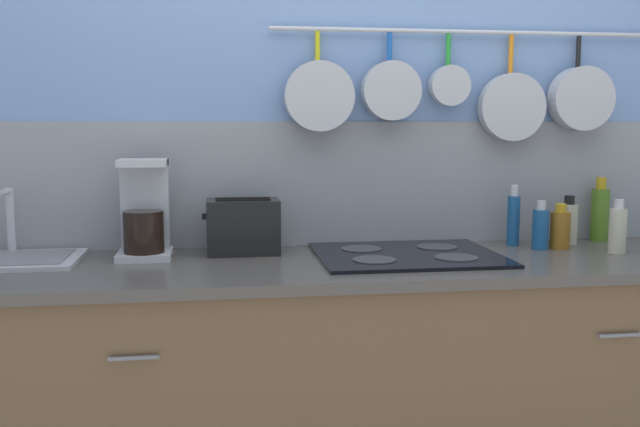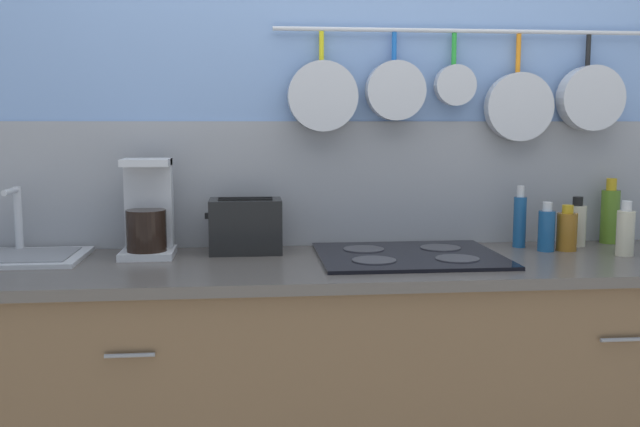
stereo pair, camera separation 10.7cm
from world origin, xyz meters
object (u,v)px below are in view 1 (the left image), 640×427
object	(u,v)px
bottle_dish_soap	(540,228)
bottle_olive_oil	(569,223)
bottle_cooking_wine	(618,229)
bottle_hot_sauce	(513,219)
bottle_vinegar	(560,229)
bottle_sesame_oil	(600,213)
toaster	(243,226)
coffee_maker	(145,217)

from	to	relation	value
bottle_dish_soap	bottle_olive_oil	distance (m)	0.19
bottle_olive_oil	bottle_cooking_wine	distance (m)	0.22
bottle_dish_soap	bottle_hot_sauce	bearing A→B (deg)	126.02
bottle_olive_oil	bottle_vinegar	bearing A→B (deg)	-130.96
bottle_dish_soap	bottle_sesame_oil	world-z (taller)	bottle_sesame_oil
toaster	bottle_hot_sauce	bearing A→B (deg)	0.75
bottle_dish_soap	bottle_sesame_oil	xyz separation A→B (m)	(0.31, 0.14, 0.03)
coffee_maker	bottle_sesame_oil	world-z (taller)	coffee_maker
coffee_maker	bottle_hot_sauce	bearing A→B (deg)	1.33
bottle_vinegar	bottle_olive_oil	bearing A→B (deg)	49.04
coffee_maker	toaster	distance (m)	0.34
bottle_dish_soap	coffee_maker	bearing A→B (deg)	177.63
coffee_maker	bottle_dish_soap	xyz separation A→B (m)	(1.40, -0.06, -0.06)
toaster	bottle_vinegar	size ratio (longest dim) A/B	1.62
bottle_sesame_oil	bottle_vinegar	bearing A→B (deg)	-149.12
bottle_hot_sauce	bottle_sesame_oil	world-z (taller)	bottle_sesame_oil
coffee_maker	bottle_olive_oil	size ratio (longest dim) A/B	1.82
coffee_maker	bottle_vinegar	world-z (taller)	coffee_maker
bottle_olive_oil	bottle_cooking_wine	xyz separation A→B (m)	(0.08, -0.21, 0.00)
coffee_maker	bottle_vinegar	distance (m)	1.48
bottle_dish_soap	bottle_vinegar	size ratio (longest dim) A/B	1.07
toaster	bottle_sesame_oil	bearing A→B (deg)	2.79
bottle_hot_sauce	bottle_vinegar	size ratio (longest dim) A/B	1.38
bottle_olive_oil	coffee_maker	bearing A→B (deg)	-178.57
bottle_vinegar	bottle_sesame_oil	bearing A→B (deg)	30.88
bottle_hot_sauce	bottle_sesame_oil	distance (m)	0.38
bottle_dish_soap	bottle_olive_oil	xyz separation A→B (m)	(0.16, 0.10, 0.00)
coffee_maker	bottle_olive_oil	bearing A→B (deg)	1.43
bottle_dish_soap	bottle_vinegar	bearing A→B (deg)	2.39
coffee_maker	bottle_sesame_oil	xyz separation A→B (m)	(1.71, 0.09, -0.03)
bottle_vinegar	coffee_maker	bearing A→B (deg)	177.87
bottle_cooking_wine	coffee_maker	bearing A→B (deg)	174.12
coffee_maker	bottle_vinegar	bearing A→B (deg)	-2.13
bottle_olive_oil	bottle_sesame_oil	bearing A→B (deg)	16.77
bottle_sesame_oil	bottle_hot_sauce	bearing A→B (deg)	-171.83
toaster	bottle_olive_oil	bearing A→B (deg)	0.99
bottle_cooking_wine	bottle_vinegar	bearing A→B (deg)	144.21
toaster	bottle_olive_oil	size ratio (longest dim) A/B	1.46
bottle_vinegar	bottle_cooking_wine	bearing A→B (deg)	-35.79
toaster	bottle_cooking_wine	world-z (taller)	toaster
bottle_hot_sauce	bottle_vinegar	xyz separation A→B (m)	(0.14, -0.09, -0.03)
bottle_hot_sauce	bottle_sesame_oil	xyz separation A→B (m)	(0.38, 0.05, 0.01)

